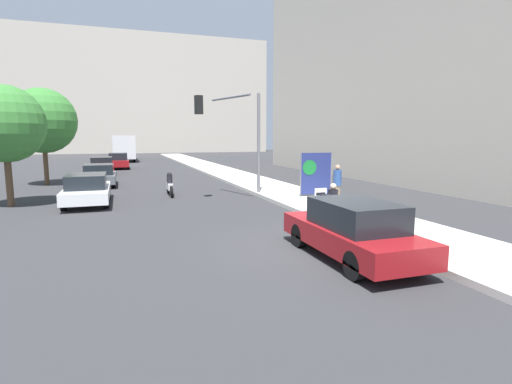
{
  "coord_description": "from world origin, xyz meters",
  "views": [
    {
      "loc": [
        -4.96,
        -9.39,
        3.0
      ],
      "look_at": [
        -0.21,
        4.53,
        0.97
      ],
      "focal_mm": 28.0,
      "sensor_mm": 36.0,
      "label": 1
    }
  ],
  "objects": [
    {
      "name": "street_tree_midblock",
      "position": [
        -9.37,
        18.59,
        4.0
      ],
      "size": [
        4.02,
        4.02,
        6.01
      ],
      "color": "brown",
      "rests_on": "ground_plane"
    },
    {
      "name": "sidewalk_curb",
      "position": [
        3.23,
        15.0,
        0.09
      ],
      "size": [
        3.27,
        90.0,
        0.17
      ],
      "primitive_type": "cube",
      "color": "beige",
      "rests_on": "ground_plane"
    },
    {
      "name": "street_tree_near_curb",
      "position": [
        -9.54,
        10.29,
        3.55
      ],
      "size": [
        3.29,
        3.29,
        5.21
      ],
      "color": "brown",
      "rests_on": "ground_plane"
    },
    {
      "name": "city_bus_on_road",
      "position": [
        -4.42,
        44.94,
        1.84
      ],
      "size": [
        2.57,
        11.54,
        3.19
      ],
      "color": "silver",
      "rests_on": "ground_plane"
    },
    {
      "name": "traffic_light_pole",
      "position": [
        0.45,
        9.48,
        3.61
      ],
      "size": [
        3.48,
        3.25,
        5.0
      ],
      "color": "slate",
      "rests_on": "sidewalk_curb"
    },
    {
      "name": "ground_plane",
      "position": [
        0.0,
        0.0,
        0.0
      ],
      "size": [
        160.0,
        160.0,
        0.0
      ],
      "primitive_type": "plane",
      "color": "#303033"
    },
    {
      "name": "building_backdrop_right",
      "position": [
        15.96,
        15.49,
        8.84
      ],
      "size": [
        10.0,
        32.0,
        17.68
      ],
      "color": "#BCB2A3",
      "rests_on": "ground_plane"
    },
    {
      "name": "car_on_road_nearest",
      "position": [
        -6.41,
        9.87,
        0.69
      ],
      "size": [
        1.88,
        4.76,
        1.37
      ],
      "color": "white",
      "rests_on": "ground_plane"
    },
    {
      "name": "parked_car_curbside",
      "position": [
        0.4,
        -1.08,
        0.73
      ],
      "size": [
        1.76,
        4.43,
        1.46
      ],
      "color": "maroon",
      "rests_on": "ground_plane"
    },
    {
      "name": "car_on_road_distant",
      "position": [
        -6.32,
        24.85,
        0.71
      ],
      "size": [
        1.81,
        4.14,
        1.43
      ],
      "color": "maroon",
      "rests_on": "ground_plane"
    },
    {
      "name": "building_backdrop_far",
      "position": [
        -2.0,
        74.81,
        11.09
      ],
      "size": [
        52.0,
        12.0,
        22.18
      ],
      "color": "#BCB2A3",
      "rests_on": "ground_plane"
    },
    {
      "name": "protest_banner",
      "position": [
        3.96,
        7.8,
        1.27
      ],
      "size": [
        1.69,
        0.06,
        2.09
      ],
      "color": "slate",
      "rests_on": "sidewalk_curb"
    },
    {
      "name": "car_on_road_midblock",
      "position": [
        -6.2,
        16.82,
        0.69
      ],
      "size": [
        1.9,
        4.11,
        1.36
      ],
      "color": "#565B60",
      "rests_on": "ground_plane"
    },
    {
      "name": "car_on_road_far_lane",
      "position": [
        -5.11,
        30.9,
        0.75
      ],
      "size": [
        1.89,
        4.33,
        1.52
      ],
      "color": "maroon",
      "rests_on": "ground_plane"
    },
    {
      "name": "seated_protester",
      "position": [
        2.06,
        2.77,
        0.84
      ],
      "size": [
        0.96,
        0.77,
        1.23
      ],
      "rotation": [
        0.0,
        0.0,
        0.07
      ],
      "color": "#474C56",
      "rests_on": "sidewalk_curb"
    },
    {
      "name": "motorcycle_on_road",
      "position": [
        -2.58,
        11.37,
        0.53
      ],
      "size": [
        0.28,
        2.19,
        1.22
      ],
      "color": "white",
      "rests_on": "ground_plane"
    },
    {
      "name": "jogger_on_sidewalk",
      "position": [
        3.58,
        5.14,
        1.04
      ],
      "size": [
        0.34,
        0.34,
        1.7
      ],
      "rotation": [
        0.0,
        0.0,
        2.92
      ],
      "color": "#756651",
      "rests_on": "sidewalk_curb"
    }
  ]
}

